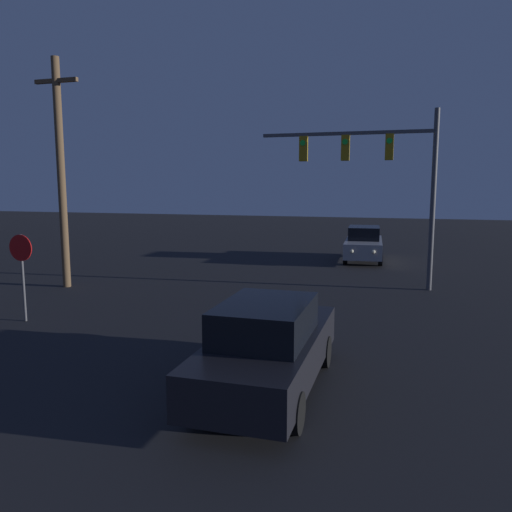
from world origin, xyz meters
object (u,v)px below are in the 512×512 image
at_px(utility_pole, 61,170).
at_px(car_far, 364,244).
at_px(stop_sign, 22,261).
at_px(car_near, 268,346).
at_px(traffic_signal_mast, 380,166).

bearing_deg(utility_pole, car_far, 44.60).
bearing_deg(car_far, stop_sign, 57.03).
xyz_separation_m(car_near, traffic_signal_mast, (1.28, 10.12, 3.51)).
xyz_separation_m(stop_sign, utility_pole, (-1.97, 4.32, 2.54)).
bearing_deg(car_far, traffic_signal_mast, 95.15).
relative_size(car_near, traffic_signal_mast, 0.76).
xyz_separation_m(car_far, utility_pole, (-9.84, -9.70, 3.37)).
xyz_separation_m(car_far, traffic_signal_mast, (1.01, -6.48, 3.51)).
height_order(stop_sign, utility_pole, utility_pole).
bearing_deg(utility_pole, stop_sign, -65.48).
relative_size(car_near, stop_sign, 2.01).
bearing_deg(stop_sign, traffic_signal_mast, 40.36).
bearing_deg(car_near, traffic_signal_mast, 82.27).
distance_m(car_near, traffic_signal_mast, 10.79).
xyz_separation_m(car_near, utility_pole, (-9.56, 6.91, 3.37)).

